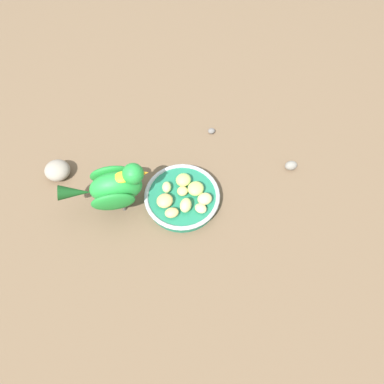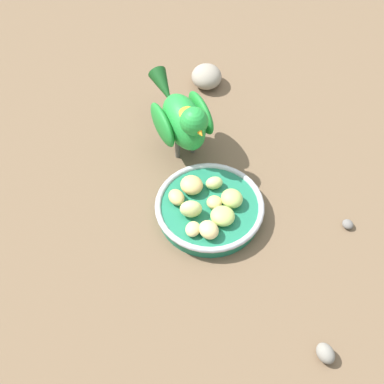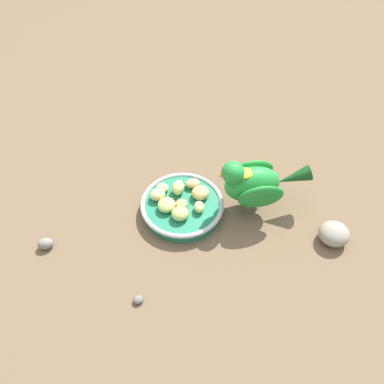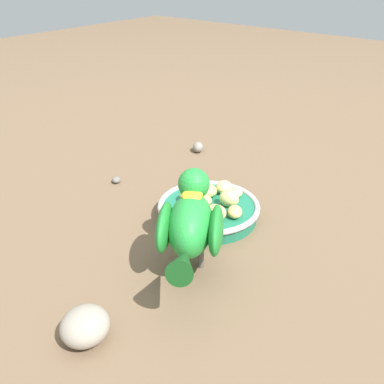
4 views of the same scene
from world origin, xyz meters
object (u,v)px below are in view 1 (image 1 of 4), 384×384
apple_piece_1 (172,213)px  pebble_0 (211,131)px  apple_piece_0 (182,191)px  apple_piece_3 (183,180)px  apple_piece_4 (166,201)px  apple_piece_5 (201,209)px  apple_piece_7 (186,205)px  feeding_bowl (182,197)px  apple_piece_8 (205,199)px  parrot (114,186)px  pebble_1 (291,165)px  apple_piece_6 (196,189)px  rock_large (57,170)px  apple_piece_2 (167,187)px

apple_piece_1 → pebble_0: (0.01, -0.28, -0.03)m
apple_piece_0 → pebble_0: apple_piece_0 is taller
apple_piece_1 → apple_piece_3: bearing=-83.4°
apple_piece_4 → apple_piece_5: size_ratio=1.37×
apple_piece_0 → apple_piece_7: 0.04m
apple_piece_4 → apple_piece_7: apple_piece_7 is taller
feeding_bowl → apple_piece_8: apple_piece_8 is taller
parrot → pebble_1: parrot is taller
apple_piece_0 → apple_piece_4: 0.05m
apple_piece_6 → apple_piece_7: size_ratio=1.10×
apple_piece_6 → parrot: bearing=30.2°
apple_piece_4 → parrot: bearing=17.2°
apple_piece_5 → pebble_1: 0.27m
apple_piece_0 → apple_piece_5: bearing=154.4°
apple_piece_4 → rock_large: apple_piece_4 is taller
apple_piece_8 → pebble_1: size_ratio=1.08×
apple_piece_3 → apple_piece_5: apple_piece_3 is taller
apple_piece_5 → rock_large: size_ratio=0.45×
apple_piece_8 → parrot: (0.19, 0.07, 0.05)m
apple_piece_3 → parrot: 0.17m
apple_piece_3 → parrot: size_ratio=0.20×
apple_piece_6 → apple_piece_0: bearing=32.4°
apple_piece_5 → rock_large: bearing=5.1°
apple_piece_2 → feeding_bowl: bearing=177.9°
apple_piece_0 → pebble_1: 0.29m
feeding_bowl → apple_piece_4: 0.05m
apple_piece_3 → apple_piece_7: size_ratio=1.04×
apple_piece_4 → apple_piece_8: bearing=-153.1°
rock_large → pebble_1: rock_large is taller
apple_piece_8 → parrot: bearing=21.5°
apple_piece_7 → parrot: parrot is taller
apple_piece_5 → rock_large: 0.37m
apple_piece_7 → pebble_1: (-0.20, -0.22, -0.03)m
apple_piece_5 → pebble_1: (-0.16, -0.22, -0.02)m
feeding_bowl → pebble_0: bearing=-86.7°
pebble_1 → apple_piece_4: bearing=43.6°
apple_piece_1 → apple_piece_7: 0.04m
feeding_bowl → apple_piece_5: (-0.06, 0.02, 0.02)m
apple_piece_1 → apple_piece_4: size_ratio=0.83×
apple_piece_2 → pebble_1: apple_piece_2 is taller
apple_piece_4 → apple_piece_5: apple_piece_4 is taller
apple_piece_2 → pebble_0: 0.23m
apple_piece_4 → rock_large: bearing=3.6°
apple_piece_3 → apple_piece_5: bearing=140.7°
apple_piece_3 → apple_piece_7: 0.07m
apple_piece_4 → apple_piece_7: (-0.05, -0.01, 0.00)m
apple_piece_5 → pebble_0: (0.07, -0.25, -0.03)m
apple_piece_0 → parrot: (0.13, 0.08, 0.05)m
apple_piece_2 → apple_piece_6: bearing=-160.6°
apple_piece_5 → rock_large: (0.37, 0.03, -0.01)m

